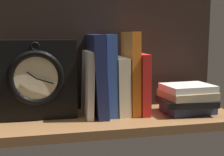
{
  "coord_description": "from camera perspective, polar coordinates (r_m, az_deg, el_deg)",
  "views": [
    {
      "loc": [
        -19.45,
        -84.2,
        24.07
      ],
      "look_at": [
        0.37,
        3.2,
        10.97
      ],
      "focal_mm": 48.31,
      "sensor_mm": 36.0,
      "label": 1
    }
  ],
  "objects": [
    {
      "name": "book_red_requiem",
      "position": [
        0.93,
        5.25,
        -0.95
      ],
      "size": [
        2.86,
        14.3,
        18.3
      ],
      "primitive_type": "cube",
      "rotation": [
        0.0,
        -0.01,
        0.0
      ],
      "color": "red",
      "rests_on": "ground_plane"
    },
    {
      "name": "ground_plane",
      "position": [
        0.9,
        0.22,
        -8.02
      ],
      "size": [
        73.83,
        25.17,
        2.5
      ],
      "primitive_type": "cube",
      "color": "brown"
    },
    {
      "name": "framed_clock",
      "position": [
        0.88,
        -14.1,
        -0.27
      ],
      "size": [
        22.46,
        7.31,
        22.46
      ],
      "color": "black",
      "rests_on": "ground_plane"
    },
    {
      "name": "book_white_catcher",
      "position": [
        0.89,
        -4.62,
        -1.04
      ],
      "size": [
        2.46,
        14.41,
        19.19
      ],
      "primitive_type": "cube",
      "rotation": [
        0.0,
        0.03,
        0.0
      ],
      "color": "silver",
      "rests_on": "ground_plane"
    },
    {
      "name": "back_panel",
      "position": [
        0.98,
        -1.35,
        4.72
      ],
      "size": [
        73.83,
        1.2,
        35.82
      ],
      "primitive_type": "cube",
      "color": "black",
      "rests_on": "ground_plane"
    },
    {
      "name": "book_cream_twain",
      "position": [
        0.92,
        1.48,
        -1.43
      ],
      "size": [
        3.98,
        12.89,
        17.25
      ],
      "primitive_type": "cube",
      "rotation": [
        0.0,
        -0.02,
        0.0
      ],
      "color": "beige",
      "rests_on": "ground_plane"
    },
    {
      "name": "book_stack_side",
      "position": [
        0.96,
        14.04,
        -3.77
      ],
      "size": [
        17.13,
        14.5,
        8.77
      ],
      "color": "#232D4C",
      "rests_on": "ground_plane"
    },
    {
      "name": "book_blue_modern",
      "position": [
        0.9,
        -0.73,
        0.62
      ],
      "size": [
        3.45,
        12.65,
        24.05
      ],
      "primitive_type": "cube",
      "rotation": [
        0.0,
        -0.02,
        0.0
      ],
      "color": "#2D4C8E",
      "rests_on": "ground_plane"
    },
    {
      "name": "book_navy_bierce",
      "position": [
        0.9,
        -2.85,
        0.54
      ],
      "size": [
        4.36,
        16.37,
        24.08
      ],
      "primitive_type": "cube",
      "rotation": [
        0.0,
        -0.05,
        0.0
      ],
      "color": "#192147",
      "rests_on": "ground_plane"
    },
    {
      "name": "book_orange_pandolfini",
      "position": [
        0.92,
        3.55,
        0.99
      ],
      "size": [
        2.99,
        12.95,
        24.82
      ],
      "primitive_type": "cube",
      "rotation": [
        0.0,
        -0.01,
        0.0
      ],
      "color": "orange",
      "rests_on": "ground_plane"
    }
  ]
}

